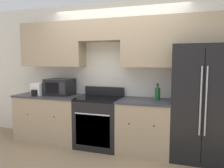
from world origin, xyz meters
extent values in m
plane|color=#937A5B|center=(0.00, 0.00, 0.00)|extent=(12.00, 12.00, 0.00)
cube|color=silver|center=(0.00, 0.66, 1.30)|extent=(8.00, 0.06, 2.60)
cube|color=tan|center=(-1.26, 0.46, 1.85)|extent=(1.26, 0.33, 0.83)
cube|color=tan|center=(-0.24, 0.46, 2.07)|extent=(0.77, 0.33, 0.37)
cube|color=tan|center=(1.01, 0.46, 1.85)|extent=(1.74, 0.33, 0.83)
cube|color=tan|center=(-1.26, 0.31, 0.43)|extent=(1.26, 0.62, 0.86)
cube|color=#383842|center=(-1.26, 0.31, 0.87)|extent=(1.28, 0.64, 0.03)
sphere|color=black|center=(-1.54, 0.00, 0.56)|extent=(0.03, 0.03, 0.03)
sphere|color=black|center=(-0.97, 0.00, 0.56)|extent=(0.03, 0.03, 0.03)
cube|color=tan|center=(0.58, 0.31, 0.43)|extent=(0.86, 0.62, 0.86)
cube|color=#383842|center=(0.58, 0.31, 0.87)|extent=(0.89, 0.64, 0.03)
sphere|color=black|center=(0.38, 0.00, 0.56)|extent=(0.03, 0.03, 0.03)
sphere|color=black|center=(0.77, 0.00, 0.56)|extent=(0.03, 0.03, 0.03)
cube|color=black|center=(-0.24, 0.31, 0.43)|extent=(0.77, 0.62, 0.85)
cube|color=black|center=(-0.24, 0.01, 0.38)|extent=(0.62, 0.01, 0.54)
cube|color=black|center=(-0.24, 0.31, 0.87)|extent=(0.77, 0.62, 0.04)
cube|color=black|center=(-0.24, 0.59, 0.97)|extent=(0.77, 0.04, 0.16)
cylinder|color=silver|center=(-0.24, -0.02, 0.66)|extent=(0.62, 0.02, 0.02)
cube|color=black|center=(1.45, 0.37, 0.89)|extent=(0.88, 0.74, 1.78)
cube|color=black|center=(1.45, 0.00, 0.89)|extent=(0.01, 0.01, 1.64)
cylinder|color=#B7B7BC|center=(1.41, -0.02, 0.98)|extent=(0.02, 0.02, 0.98)
cylinder|color=#B7B7BC|center=(1.48, -0.02, 0.98)|extent=(0.02, 0.02, 0.98)
cube|color=black|center=(-1.08, 0.38, 1.04)|extent=(0.49, 0.40, 0.31)
cube|color=black|center=(-1.12, 0.18, 1.04)|extent=(0.27, 0.01, 0.20)
cube|color=#262628|center=(-0.90, 0.18, 1.04)|extent=(0.11, 0.01, 0.21)
cylinder|color=#195928|center=(0.77, 0.39, 0.99)|extent=(0.09, 0.09, 0.20)
cylinder|color=#195928|center=(0.77, 0.39, 1.12)|extent=(0.04, 0.04, 0.06)
cylinder|color=black|center=(0.77, 0.39, 1.16)|extent=(0.04, 0.04, 0.02)
cube|color=white|center=(-1.45, 0.20, 1.01)|extent=(0.19, 0.18, 0.23)
cylinder|color=black|center=(-1.45, 0.10, 0.95)|extent=(0.12, 0.12, 0.10)
camera|label=1|loc=(1.17, -3.26, 1.55)|focal=35.00mm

